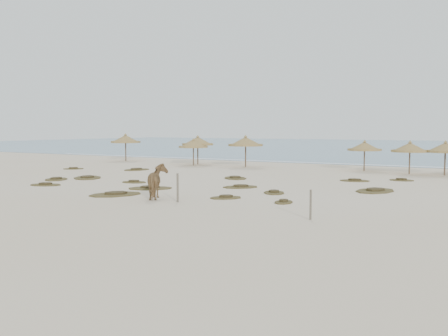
{
  "coord_description": "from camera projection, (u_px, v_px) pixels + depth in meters",
  "views": [
    {
      "loc": [
        16.16,
        -20.36,
        3.41
      ],
      "look_at": [
        1.37,
        5.0,
        1.05
      ],
      "focal_mm": 40.0,
      "sensor_mm": 36.0,
      "label": 1
    }
  ],
  "objects": [
    {
      "name": "scrub_0",
      "position": [
        56.0,
        179.0,
        32.86
      ],
      "size": [
        2.37,
        2.56,
        0.16
      ],
      "rotation": [
        0.0,
        0.0,
        2.18
      ],
      "color": "brown",
      "rests_on": "ground"
    },
    {
      "name": "scrub_9",
      "position": [
        116.0,
        194.0,
        25.4
      ],
      "size": [
        2.83,
        3.23,
        0.16
      ],
      "rotation": [
        0.0,
        0.0,
        1.09
      ],
      "color": "brown",
      "rests_on": "ground"
    },
    {
      "name": "foam_line",
      "position": [
        321.0,
        163.0,
        48.31
      ],
      "size": [
        70.0,
        0.6,
        0.01
      ],
      "primitive_type": "cube",
      "color": "white",
      "rests_on": "ground"
    },
    {
      "name": "scrub_3",
      "position": [
        241.0,
        187.0,
        28.6
      ],
      "size": [
        2.4,
        2.41,
        0.16
      ],
      "rotation": [
        0.0,
        0.0,
        0.8
      ],
      "color": "brown",
      "rests_on": "ground"
    },
    {
      "name": "scrub_12",
      "position": [
        226.0,
        197.0,
        24.2
      ],
      "size": [
        1.81,
        1.85,
        0.16
      ],
      "rotation": [
        0.0,
        0.0,
        0.84
      ],
      "color": "brown",
      "rests_on": "ground"
    },
    {
      "name": "scrub_11",
      "position": [
        46.0,
        184.0,
        29.69
      ],
      "size": [
        2.18,
        1.76,
        0.16
      ],
      "rotation": [
        0.0,
        0.0,
        0.33
      ],
      "color": "brown",
      "rests_on": "ground"
    },
    {
      "name": "palapa_6",
      "position": [
        445.0,
        148.0,
        35.8
      ],
      "size": [
        3.25,
        3.25,
        2.54
      ],
      "rotation": [
        0.0,
        0.0,
        0.23
      ],
      "color": "brown",
      "rests_on": "ground"
    },
    {
      "name": "palapa_0",
      "position": [
        126.0,
        139.0,
        51.63
      ],
      "size": [
        3.41,
        3.41,
        2.88
      ],
      "rotation": [
        0.0,
        0.0,
        -0.11
      ],
      "color": "brown",
      "rests_on": "ground"
    },
    {
      "name": "scrub_4",
      "position": [
        274.0,
        192.0,
        26.08
      ],
      "size": [
        1.69,
        1.95,
        0.16
      ],
      "rotation": [
        0.0,
        0.0,
        2.02
      ],
      "color": "brown",
      "rests_on": "ground"
    },
    {
      "name": "palapa_2",
      "position": [
        193.0,
        144.0,
        45.36
      ],
      "size": [
        2.73,
        2.73,
        2.49
      ],
      "rotation": [
        0.0,
        0.0,
        0.03
      ],
      "color": "brown",
      "rests_on": "ground"
    },
    {
      "name": "fence_post_far",
      "position": [
        311.0,
        205.0,
        18.49
      ],
      "size": [
        0.1,
        0.1,
        1.13
      ],
      "primitive_type": "cylinder",
      "rotation": [
        0.0,
        0.0,
        -0.33
      ],
      "color": "brown",
      "rests_on": "ground"
    },
    {
      "name": "scrub_7",
      "position": [
        355.0,
        180.0,
        32.01
      ],
      "size": [
        2.13,
        1.67,
        0.16
      ],
      "rotation": [
        0.0,
        0.0,
        0.26
      ],
      "color": "brown",
      "rests_on": "ground"
    },
    {
      "name": "scrub_15",
      "position": [
        150.0,
        188.0,
        28.01
      ],
      "size": [
        2.94,
        2.73,
        0.16
      ],
      "rotation": [
        0.0,
        0.0,
        0.62
      ],
      "color": "brown",
      "rests_on": "ground"
    },
    {
      "name": "scrub_10",
      "position": [
        401.0,
        180.0,
        32.32
      ],
      "size": [
        1.59,
        1.08,
        0.16
      ],
      "rotation": [
        0.0,
        0.0,
        0.05
      ],
      "color": "brown",
      "rests_on": "ground"
    },
    {
      "name": "scrub_14",
      "position": [
        284.0,
        202.0,
        22.73
      ],
      "size": [
        0.96,
        1.33,
        0.16
      ],
      "rotation": [
        0.0,
        0.0,
        1.71
      ],
      "color": "brown",
      "rests_on": "ground"
    },
    {
      "name": "ground",
      "position": [
        153.0,
        194.0,
        25.92
      ],
      "size": [
        160.0,
        160.0,
        0.0
      ],
      "primitive_type": "plane",
      "color": "beige",
      "rests_on": "ground"
    },
    {
      "name": "palapa_5",
      "position": [
        410.0,
        148.0,
        36.77
      ],
      "size": [
        3.41,
        3.41,
        2.51
      ],
      "rotation": [
        0.0,
        0.0,
        0.33
      ],
      "color": "brown",
      "rests_on": "ground"
    },
    {
      "name": "palapa_3",
      "position": [
        246.0,
        142.0,
        43.44
      ],
      "size": [
        3.36,
        3.36,
        2.82
      ],
      "rotation": [
        0.0,
        0.0,
        -0.12
      ],
      "color": "brown",
      "rests_on": "ground"
    },
    {
      "name": "scrub_1",
      "position": [
        88.0,
        177.0,
        33.9
      ],
      "size": [
        3.2,
        3.29,
        0.16
      ],
      "rotation": [
        0.0,
        0.0,
        2.29
      ],
      "color": "brown",
      "rests_on": "ground"
    },
    {
      "name": "palapa_1",
      "position": [
        198.0,
        142.0,
        46.7
      ],
      "size": [
        3.13,
        3.13,
        2.77
      ],
      "rotation": [
        0.0,
        0.0,
        0.06
      ],
      "color": "brown",
      "rests_on": "ground"
    },
    {
      "name": "scrub_6",
      "position": [
        137.0,
        169.0,
        40.46
      ],
      "size": [
        1.93,
        2.59,
        0.16
      ],
      "rotation": [
        0.0,
        0.0,
        1.39
      ],
      "color": "brown",
      "rests_on": "ground"
    },
    {
      "name": "scrub_2",
      "position": [
        134.0,
        182.0,
        31.16
      ],
      "size": [
        1.77,
        1.35,
        0.16
      ],
      "rotation": [
        0.0,
        0.0,
        0.22
      ],
      "color": "brown",
      "rests_on": "ground"
    },
    {
      "name": "scrub_8",
      "position": [
        73.0,
        169.0,
        41.4
      ],
      "size": [
        1.92,
        1.92,
        0.16
      ],
      "rotation": [
        0.0,
        0.0,
        0.78
      ],
      "color": "brown",
      "rests_on": "ground"
    },
    {
      "name": "scrub_13",
      "position": [
        235.0,
        178.0,
        33.66
      ],
      "size": [
        2.59,
        2.63,
        0.16
      ],
      "rotation": [
        0.0,
        0.0,
        2.33
      ],
      "color": "brown",
      "rests_on": "ground"
    },
    {
      "name": "ocean",
      "position": [
        411.0,
        147.0,
        90.5
      ],
      "size": [
        200.0,
        100.0,
        0.01
      ],
      "primitive_type": "cube",
      "color": "#2C5784",
      "rests_on": "ground"
    },
    {
      "name": "horse",
      "position": [
        158.0,
        182.0,
        23.98
      ],
      "size": [
        1.84,
        2.16,
        1.68
      ],
      "primitive_type": "imported",
      "rotation": [
        0.0,
        0.0,
        3.72
      ],
      "color": "olive",
      "rests_on": "ground"
    },
    {
      "name": "scrub_5",
      "position": [
        375.0,
        190.0,
        26.85
      ],
      "size": [
        2.31,
        3.07,
        0.16
      ],
      "rotation": [
        0.0,
        0.0,
        1.37
      ],
      "color": "brown",
      "rests_on": "ground"
    },
    {
      "name": "palapa_4",
      "position": [
        365.0,
        147.0,
        39.64
      ],
      "size": [
        3.45,
        3.45,
        2.47
      ],
      "rotation": [
        0.0,
        0.0,
        -0.39
      ],
      "color": "brown",
      "rests_on": "ground"
    },
    {
      "name": "fence_post_near",
      "position": [
        178.0,
        188.0,
        22.91
      ],
      "size": [
        0.11,
        0.11,
        1.33
      ],
      "primitive_type": "cylinder",
      "rotation": [
        0.0,
        0.0,
        0.12
      ],
      "color": "brown",
      "rests_on": "ground"
    }
  ]
}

